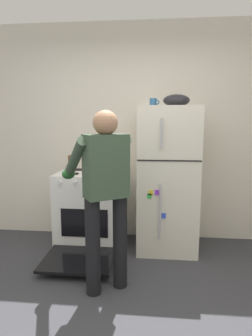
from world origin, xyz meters
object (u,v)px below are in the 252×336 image
person_cook (104,185)px  mixing_bowl (176,100)px  coffee_mug (153,103)px  pepper_mill (70,162)px  refrigerator (167,179)px  stove_range (90,210)px  red_pot (102,167)px

person_cook → mixing_bowl: (0.66, 0.93, 0.77)m
coffee_mug → pepper_mill: 1.28m
refrigerator → person_cook: (-0.58, -0.93, 0.13)m
coffee_mug → stove_range: bearing=-174.8°
refrigerator → coffee_mug: 0.90m
mixing_bowl → red_pot: bearing=-176.6°
stove_range → red_pot: bearing=-11.4°
person_cook → red_pot: person_cook is taller
red_pot → mixing_bowl: 1.14m
refrigerator → coffee_mug: (-0.18, 0.05, 0.88)m
person_cook → mixing_bowl: 1.38m
red_pot → refrigerator: bearing=3.7°
red_pot → stove_range: bearing=168.6°
stove_range → red_pot: size_ratio=3.63×
refrigerator → coffee_mug: bearing=164.2°
stove_range → mixing_bowl: (1.00, 0.02, 1.29)m
refrigerator → mixing_bowl: bearing=0.2°
coffee_mug → person_cook: bearing=-112.3°
coffee_mug → pepper_mill: (-1.05, 0.15, -0.72)m
mixing_bowl → stove_range: bearing=-179.0°
refrigerator → red_pot: refrigerator is taller
coffee_mug → pepper_mill: size_ratio=0.67×
stove_range → red_pot: red_pot is taller
coffee_mug → refrigerator: bearing=-15.8°
stove_range → pepper_mill: bearing=144.0°
refrigerator → mixing_bowl: mixing_bowl is taller
refrigerator → pepper_mill: bearing=170.7°
pepper_mill → coffee_mug: bearing=-8.2°
stove_range → pepper_mill: pepper_mill is taller
stove_range → coffee_mug: coffee_mug is taller
refrigerator → red_pot: size_ratio=4.98×
refrigerator → stove_range: bearing=-178.9°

